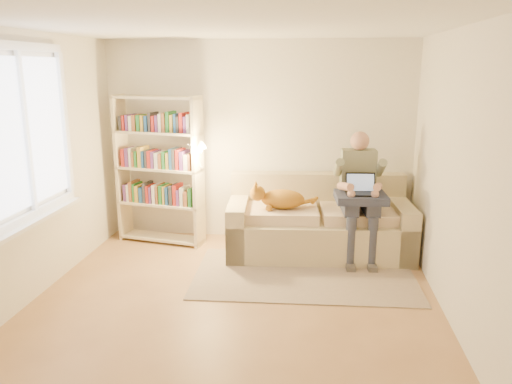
# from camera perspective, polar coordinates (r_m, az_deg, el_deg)

# --- Properties ---
(floor) EXTENTS (4.50, 4.50, 0.00)m
(floor) POSITION_cam_1_polar(r_m,az_deg,el_deg) (4.82, -2.97, -13.79)
(floor) COLOR #986E45
(floor) RESTS_ON ground
(ceiling) EXTENTS (4.00, 4.50, 0.02)m
(ceiling) POSITION_cam_1_polar(r_m,az_deg,el_deg) (4.28, -3.44, 18.72)
(ceiling) COLOR white
(ceiling) RESTS_ON wall_back
(wall_left) EXTENTS (0.02, 4.50, 2.60)m
(wall_left) POSITION_cam_1_polar(r_m,az_deg,el_deg) (5.11, -25.89, 1.91)
(wall_left) COLOR silver
(wall_left) RESTS_ON floor
(wall_right) EXTENTS (0.02, 4.50, 2.60)m
(wall_right) POSITION_cam_1_polar(r_m,az_deg,el_deg) (4.48, 22.88, 0.69)
(wall_right) COLOR silver
(wall_right) RESTS_ON floor
(wall_back) EXTENTS (4.00, 0.02, 2.60)m
(wall_back) POSITION_cam_1_polar(r_m,az_deg,el_deg) (6.56, 0.22, 5.73)
(wall_back) COLOR silver
(wall_back) RESTS_ON floor
(wall_front) EXTENTS (4.00, 0.02, 2.60)m
(wall_front) POSITION_cam_1_polar(r_m,az_deg,el_deg) (2.29, -13.12, -10.85)
(wall_front) COLOR silver
(wall_front) RESTS_ON floor
(window) EXTENTS (0.12, 1.52, 1.69)m
(window) POSITION_cam_1_polar(r_m,az_deg,el_deg) (5.23, -24.33, 3.17)
(window) COLOR white
(window) RESTS_ON wall_left
(sofa) EXTENTS (2.28, 1.16, 0.94)m
(sofa) POSITION_cam_1_polar(r_m,az_deg,el_deg) (6.24, 7.15, -3.85)
(sofa) COLOR #C8B88D
(sofa) RESTS_ON floor
(person) EXTENTS (0.45, 0.68, 1.52)m
(person) POSITION_cam_1_polar(r_m,az_deg,el_deg) (6.00, 11.71, 0.42)
(person) COLOR gray
(person) RESTS_ON sofa
(cat) EXTENTS (0.79, 0.32, 0.29)m
(cat) POSITION_cam_1_polar(r_m,az_deg,el_deg) (5.98, 2.22, -0.74)
(cat) COLOR orange
(cat) RESTS_ON sofa
(blanket) EXTENTS (0.61, 0.52, 0.09)m
(blanket) POSITION_cam_1_polar(r_m,az_deg,el_deg) (5.89, 11.95, -0.61)
(blanket) COLOR #272B44
(blanket) RESTS_ON person
(laptop) EXTENTS (0.36, 0.31, 0.29)m
(laptop) POSITION_cam_1_polar(r_m,az_deg,el_deg) (5.88, 11.98, 0.39)
(laptop) COLOR black
(laptop) RESTS_ON blanket
(bookshelf) EXTENTS (1.26, 0.58, 1.92)m
(bookshelf) POSITION_cam_1_polar(r_m,az_deg,el_deg) (6.52, -11.00, 3.29)
(bookshelf) COLOR beige
(bookshelf) RESTS_ON floor
(rug) EXTENTS (2.47, 1.53, 0.01)m
(rug) POSITION_cam_1_polar(r_m,az_deg,el_deg) (5.65, 5.54, -9.41)
(rug) COLOR gray
(rug) RESTS_ON floor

